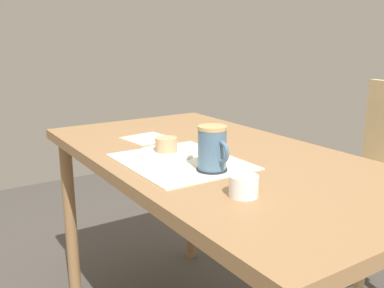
% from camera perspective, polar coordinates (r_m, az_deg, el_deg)
% --- Properties ---
extents(dining_table, '(1.35, 0.71, 0.74)m').
position_cam_1_polar(dining_table, '(1.39, 3.21, -4.53)').
color(dining_table, '#997047').
rests_on(dining_table, ground_plane).
extents(wooden_chair, '(0.47, 0.47, 0.93)m').
position_cam_1_polar(wooden_chair, '(1.85, 23.61, -5.75)').
color(wooden_chair, '#D1B27F').
rests_on(wooden_chair, ground_plane).
extents(placemat, '(0.38, 0.32, 0.00)m').
position_cam_1_polar(placemat, '(1.27, -1.51, -2.34)').
color(placemat, silver).
rests_on(placemat, dining_table).
extents(pastry_plate, '(0.18, 0.18, 0.01)m').
position_cam_1_polar(pastry_plate, '(1.33, -3.45, -1.21)').
color(pastry_plate, silver).
rests_on(pastry_plate, placemat).
extents(pastry, '(0.07, 0.07, 0.04)m').
position_cam_1_polar(pastry, '(1.33, -3.47, -0.06)').
color(pastry, tan).
rests_on(pastry, pastry_plate).
extents(coffee_coaster, '(0.09, 0.09, 0.00)m').
position_cam_1_polar(coffee_coaster, '(1.18, 2.67, -3.38)').
color(coffee_coaster, '#232328').
rests_on(coffee_coaster, placemat).
extents(coffee_mug, '(0.11, 0.08, 0.12)m').
position_cam_1_polar(coffee_mug, '(1.17, 2.77, -0.49)').
color(coffee_mug, slate).
rests_on(coffee_mug, coffee_coaster).
extents(paper_napkin, '(0.17, 0.17, 0.00)m').
position_cam_1_polar(paper_napkin, '(1.56, -5.92, 0.73)').
color(paper_napkin, silver).
rests_on(paper_napkin, dining_table).
extents(sugar_bowl, '(0.07, 0.07, 0.05)m').
position_cam_1_polar(sugar_bowl, '(1.01, 6.92, -5.57)').
color(sugar_bowl, white).
rests_on(sugar_bowl, dining_table).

